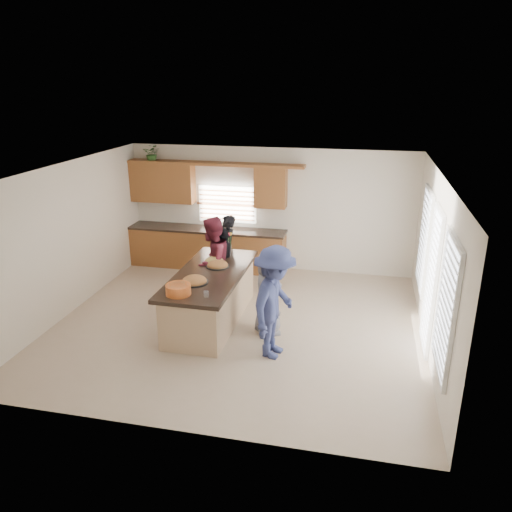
% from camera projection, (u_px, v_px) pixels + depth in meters
% --- Properties ---
extents(floor, '(6.50, 6.50, 0.00)m').
position_uv_depth(floor, '(238.00, 324.00, 9.08)').
color(floor, '#C2A990').
rests_on(floor, ground).
extents(room_shell, '(6.52, 6.02, 2.81)m').
position_uv_depth(room_shell, '(237.00, 223.00, 8.44)').
color(room_shell, silver).
rests_on(room_shell, ground).
extents(back_cabinetry, '(4.08, 0.66, 2.46)m').
position_uv_depth(back_cabinetry, '(206.00, 229.00, 11.58)').
color(back_cabinetry, '#965A2B').
rests_on(back_cabinetry, ground).
extents(right_wall_glazing, '(0.06, 4.00, 2.25)m').
position_uv_depth(right_wall_glazing, '(433.00, 272.00, 7.86)').
color(right_wall_glazing, white).
rests_on(right_wall_glazing, ground).
extents(island, '(1.18, 2.71, 0.95)m').
position_uv_depth(island, '(211.00, 298.00, 9.06)').
color(island, tan).
rests_on(island, ground).
extents(platter_front, '(0.47, 0.47, 0.19)m').
position_uv_depth(platter_front, '(194.00, 281.00, 8.44)').
color(platter_front, black).
rests_on(platter_front, island).
extents(platter_mid, '(0.43, 0.43, 0.17)m').
position_uv_depth(platter_mid, '(218.00, 265.00, 9.16)').
color(platter_mid, black).
rests_on(platter_mid, island).
extents(platter_back, '(0.39, 0.39, 0.16)m').
position_uv_depth(platter_back, '(214.00, 261.00, 9.37)').
color(platter_back, black).
rests_on(platter_back, island).
extents(salad_bowl, '(0.41, 0.41, 0.17)m').
position_uv_depth(salad_bowl, '(178.00, 289.00, 7.97)').
color(salad_bowl, orange).
rests_on(salad_bowl, island).
extents(clear_cup, '(0.08, 0.08, 0.10)m').
position_uv_depth(clear_cup, '(206.00, 294.00, 7.88)').
color(clear_cup, white).
rests_on(clear_cup, island).
extents(plate_stack, '(0.21, 0.21, 0.05)m').
position_uv_depth(plate_stack, '(220.00, 255.00, 9.72)').
color(plate_stack, '#B28FD0').
rests_on(plate_stack, island).
extents(flower_vase, '(0.14, 0.14, 0.41)m').
position_uv_depth(flower_vase, '(228.00, 242.00, 9.86)').
color(flower_vase, silver).
rests_on(flower_vase, island).
extents(potted_plant, '(0.40, 0.35, 0.42)m').
position_uv_depth(potted_plant, '(152.00, 154.00, 11.35)').
color(potted_plant, '#366729').
rests_on(potted_plant, back_cabinetry).
extents(woman_left_back, '(0.46, 0.62, 1.53)m').
position_uv_depth(woman_left_back, '(227.00, 250.00, 10.61)').
color(woman_left_back, black).
rests_on(woman_left_back, ground).
extents(woman_left_mid, '(0.82, 0.98, 1.78)m').
position_uv_depth(woman_left_mid, '(212.00, 262.00, 9.57)').
color(woman_left_mid, maroon).
rests_on(woman_left_mid, ground).
extents(woman_left_front, '(0.40, 0.91, 1.53)m').
position_uv_depth(woman_left_front, '(224.00, 265.00, 9.81)').
color(woman_left_front, black).
rests_on(woman_left_front, ground).
extents(woman_right_back, '(0.92, 1.31, 1.84)m').
position_uv_depth(woman_right_back, '(275.00, 302.00, 7.77)').
color(woman_right_back, navy).
rests_on(woman_right_back, ground).
extents(woman_right_front, '(0.75, 0.86, 1.49)m').
position_uv_depth(woman_right_front, '(268.00, 293.00, 8.54)').
color(woman_right_front, slate).
rests_on(woman_right_front, ground).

